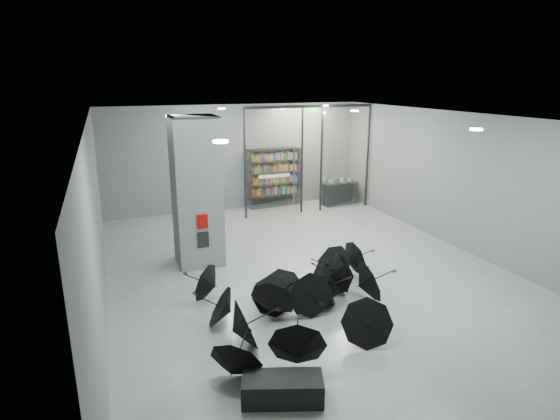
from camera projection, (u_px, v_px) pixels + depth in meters
name	position (u px, v px, depth m)	size (l,w,h in m)	color
room	(314.00, 167.00, 11.09)	(14.00, 14.02, 4.01)	gray
column	(196.00, 192.00, 12.26)	(1.20, 1.20, 4.00)	slate
fire_cabinet	(202.00, 221.00, 11.88)	(0.28, 0.04, 0.38)	#A50A07
info_panel	(203.00, 240.00, 12.01)	(0.30, 0.03, 0.42)	black
exit_sign	(313.00, 110.00, 16.40)	(0.30, 0.06, 0.15)	#0CE533
glass_partition	(309.00, 155.00, 17.03)	(5.06, 0.08, 4.00)	silver
bench	(282.00, 389.00, 7.21)	(1.27, 0.55, 0.41)	black
bookshelf	(274.00, 178.00, 18.11)	(2.10, 0.42, 2.31)	black
shop_counter	(339.00, 193.00, 18.60)	(1.49, 0.60, 0.90)	black
umbrella_cluster	(304.00, 300.00, 9.91)	(5.05, 4.43, 1.33)	black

